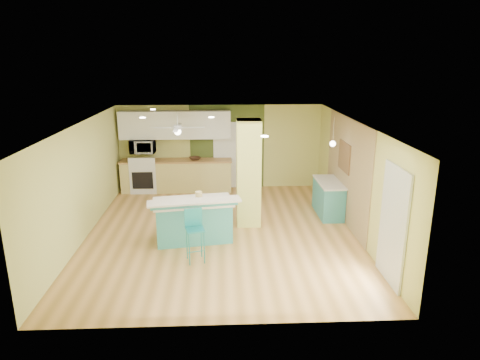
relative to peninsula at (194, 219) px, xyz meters
name	(u,v)px	position (x,y,z in m)	size (l,w,h in m)	color
floor	(221,232)	(0.60, 0.37, -0.48)	(6.00, 7.00, 0.01)	#A47539
ceiling	(220,123)	(0.60, 0.37, 2.03)	(6.00, 7.00, 0.01)	white
wall_back	(220,147)	(0.60, 3.88, 0.78)	(6.00, 0.01, 2.50)	#C5C569
wall_front	(221,249)	(0.60, -3.13, 0.78)	(6.00, 0.01, 2.50)	#C5C569
wall_left	(82,181)	(-2.41, 0.37, 0.78)	(0.01, 7.00, 2.50)	#C5C569
wall_right	(355,178)	(3.60, 0.37, 0.78)	(0.01, 7.00, 2.50)	#C5C569
wood_panel	(347,171)	(3.58, 0.97, 0.78)	(0.02, 3.40, 2.50)	#8B724F
olive_accent	(227,147)	(0.80, 3.86, 0.78)	(2.20, 0.02, 2.50)	#415020
interior_door	(227,155)	(0.80, 3.83, 0.53)	(0.82, 0.05, 2.00)	white
french_door	(393,226)	(3.57, -1.93, 0.58)	(0.04, 1.08, 2.10)	silver
column	(249,173)	(1.25, 0.87, 0.78)	(0.55, 0.55, 2.50)	#C6C85C
kitchen_run	(177,175)	(-0.70, 3.57, 0.00)	(3.25, 0.63, 0.94)	tan
stove	(144,176)	(-1.65, 3.56, -0.01)	(0.76, 0.66, 1.08)	silver
upper_cabinets	(175,125)	(-0.70, 3.69, 1.48)	(3.20, 0.34, 0.80)	white
microwave	(143,146)	(-1.65, 3.57, 0.88)	(0.70, 0.48, 0.39)	white
ceiling_fan	(178,128)	(-0.50, 2.37, 1.60)	(1.41, 1.41, 0.61)	silver
pendant_lamp	(333,144)	(3.25, 1.12, 1.41)	(0.14, 0.14, 0.69)	silver
wall_decor	(344,157)	(3.56, 1.17, 1.08)	(0.03, 0.90, 0.70)	brown
peninsula	(194,219)	(0.00, 0.00, 0.00)	(1.95, 1.28, 1.02)	teal
bar_stool	(194,227)	(0.08, -0.96, 0.22)	(0.42, 0.42, 1.04)	teal
side_counter	(328,198)	(3.30, 1.41, -0.04)	(0.57, 1.34, 0.86)	teal
fruit_bowl	(195,159)	(-0.16, 3.55, 0.51)	(0.33, 0.33, 0.08)	#392317
canister	(199,195)	(0.12, 0.13, 0.50)	(0.15, 0.15, 0.17)	gold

